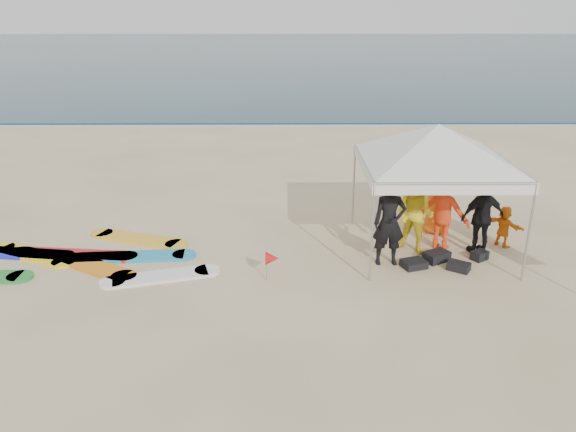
% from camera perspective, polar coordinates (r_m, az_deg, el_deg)
% --- Properties ---
extents(ground, '(120.00, 120.00, 0.00)m').
position_cam_1_polar(ground, '(10.02, -3.60, -11.78)').
color(ground, beige).
rests_on(ground, ground).
extents(ocean, '(160.00, 84.00, 0.08)m').
position_cam_1_polar(ocean, '(68.64, -0.88, 16.30)').
color(ocean, '#0C2633').
rests_on(ocean, ground).
extents(shoreline_foam, '(160.00, 1.20, 0.01)m').
position_cam_1_polar(shoreline_foam, '(27.17, -1.57, 9.34)').
color(shoreline_foam, silver).
rests_on(shoreline_foam, ground).
extents(person_black_a, '(0.72, 0.49, 1.93)m').
position_cam_1_polar(person_black_a, '(12.28, 10.24, -0.65)').
color(person_black_a, black).
rests_on(person_black_a, ground).
extents(person_yellow, '(1.13, 1.09, 1.84)m').
position_cam_1_polar(person_yellow, '(12.98, 12.74, 0.12)').
color(person_yellow, yellow).
rests_on(person_yellow, ground).
extents(person_orange_a, '(1.40, 1.24, 1.88)m').
position_cam_1_polar(person_orange_a, '(13.40, 15.58, 0.61)').
color(person_orange_a, '#F13A15').
rests_on(person_orange_a, ground).
extents(person_black_b, '(1.09, 0.62, 1.74)m').
position_cam_1_polar(person_black_b, '(13.40, 19.13, -0.10)').
color(person_black_b, black).
rests_on(person_black_b, ground).
extents(person_orange_b, '(0.83, 0.61, 1.57)m').
position_cam_1_polar(person_orange_b, '(14.28, 14.80, 1.27)').
color(person_orange_b, orange).
rests_on(person_orange_b, ground).
extents(person_seated, '(0.76, 0.93, 1.00)m').
position_cam_1_polar(person_seated, '(14.08, 21.09, -0.99)').
color(person_seated, orange).
rests_on(person_seated, ground).
extents(canopy_tent, '(4.48, 4.48, 3.38)m').
position_cam_1_polar(canopy_tent, '(12.68, 15.11, 8.96)').
color(canopy_tent, '#A5A5A8').
rests_on(canopy_tent, ground).
extents(marker_pennant, '(0.28, 0.28, 0.64)m').
position_cam_1_polar(marker_pennant, '(11.53, -1.62, -4.33)').
color(marker_pennant, '#A5A5A8').
rests_on(marker_pennant, ground).
extents(gear_pile, '(2.08, 1.02, 0.22)m').
position_cam_1_polar(gear_pile, '(12.83, 15.36, -4.35)').
color(gear_pile, black).
rests_on(gear_pile, ground).
extents(surfboard_spread, '(5.73, 3.15, 0.07)m').
position_cam_1_polar(surfboard_spread, '(13.43, -20.29, -4.09)').
color(surfboard_spread, red).
rests_on(surfboard_spread, ground).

